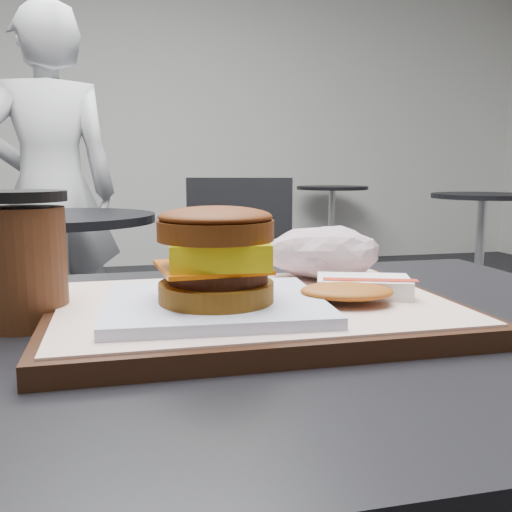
% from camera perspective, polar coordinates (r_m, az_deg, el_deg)
% --- Properties ---
extents(customer_table, '(0.80, 0.60, 0.77)m').
position_cam_1_polar(customer_table, '(0.62, 0.71, -23.50)').
color(customer_table, '#A5A5AA').
rests_on(customer_table, ground).
extents(serving_tray, '(0.38, 0.28, 0.02)m').
position_cam_1_polar(serving_tray, '(0.55, -0.20, -5.47)').
color(serving_tray, black).
rests_on(serving_tray, customer_table).
extents(breakfast_sandwich, '(0.20, 0.18, 0.09)m').
position_cam_1_polar(breakfast_sandwich, '(0.50, -4.01, -1.13)').
color(breakfast_sandwich, white).
rests_on(breakfast_sandwich, serving_tray).
extents(hash_brown, '(0.13, 0.11, 0.02)m').
position_cam_1_polar(hash_brown, '(0.56, 9.98, -3.22)').
color(hash_brown, white).
rests_on(hash_brown, serving_tray).
extents(crumpled_wrapper, '(0.13, 0.10, 0.06)m').
position_cam_1_polar(crumpled_wrapper, '(0.66, 6.81, 0.40)').
color(crumpled_wrapper, silver).
rests_on(crumpled_wrapper, serving_tray).
extents(coffee_cup, '(0.08, 0.08, 0.12)m').
position_cam_1_polar(coffee_cup, '(0.56, -22.23, -0.45)').
color(coffee_cup, '#3F1F0F').
rests_on(coffee_cup, customer_table).
extents(neighbor_table, '(0.70, 0.70, 0.75)m').
position_cam_1_polar(neighbor_table, '(2.20, -19.08, -1.25)').
color(neighbor_table, black).
rests_on(neighbor_table, ground).
extents(napkin, '(0.16, 0.16, 0.00)m').
position_cam_1_polar(napkin, '(2.16, -21.69, 3.84)').
color(napkin, white).
rests_on(napkin, neighbor_table).
extents(neighbor_chair, '(0.65, 0.54, 0.88)m').
position_cam_1_polar(neighbor_chair, '(2.17, -4.83, -2.02)').
color(neighbor_chair, '#9E9EA3').
rests_on(neighbor_chair, ground).
extents(patron, '(0.63, 0.46, 1.61)m').
position_cam_1_polar(patron, '(2.71, -19.83, 5.96)').
color(patron, silver).
rests_on(patron, ground).
extents(bg_table_near, '(0.66, 0.66, 0.75)m').
position_cam_1_polar(bg_table_near, '(4.06, 21.61, 3.18)').
color(bg_table_near, black).
rests_on(bg_table_near, ground).
extents(bg_table_far, '(0.66, 0.66, 0.75)m').
position_cam_1_polar(bg_table_far, '(5.38, 7.59, 4.93)').
color(bg_table_far, black).
rests_on(bg_table_far, ground).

